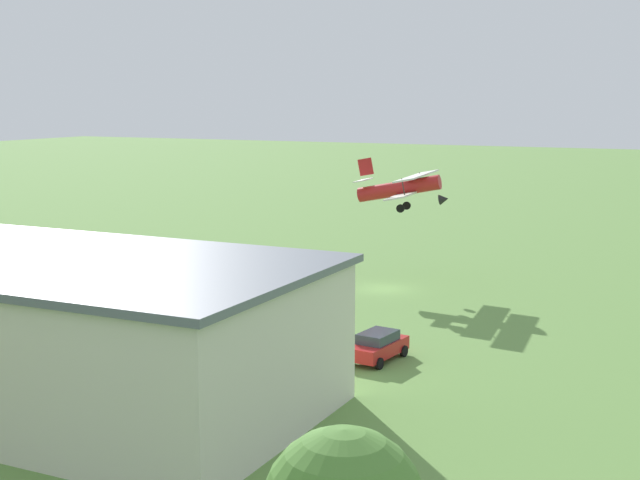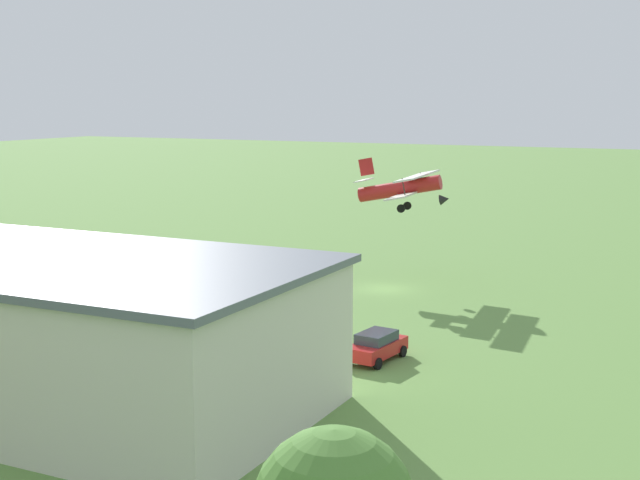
% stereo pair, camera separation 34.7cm
% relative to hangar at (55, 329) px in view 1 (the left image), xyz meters
% --- Properties ---
extents(ground_plane, '(400.00, 400.00, 0.00)m').
position_rel_hangar_xyz_m(ground_plane, '(-4.73, -30.32, -3.53)').
color(ground_plane, '#608C42').
extents(hangar, '(25.85, 14.20, 7.05)m').
position_rel_hangar_xyz_m(hangar, '(0.00, 0.00, 0.00)').
color(hangar, beige).
rests_on(hangar, ground_plane).
extents(biplane, '(7.46, 8.81, 4.10)m').
position_rel_hangar_xyz_m(biplane, '(-5.14, -33.02, 3.96)').
color(biplane, '#B21E1E').
extents(car_red, '(2.42, 4.34, 1.61)m').
position_rel_hangar_xyz_m(car_red, '(-11.30, -12.87, -2.69)').
color(car_red, red).
rests_on(car_red, ground_plane).
extents(car_grey, '(2.41, 4.32, 1.69)m').
position_rel_hangar_xyz_m(car_grey, '(11.21, -13.85, -2.66)').
color(car_grey, slate).
rests_on(car_grey, ground_plane).
extents(person_watching_takeoff, '(0.46, 0.46, 1.73)m').
position_rel_hangar_xyz_m(person_watching_takeoff, '(2.55, -17.88, -2.67)').
color(person_watching_takeoff, '#72338C').
rests_on(person_watching_takeoff, ground_plane).
extents(person_crossing_taxiway, '(0.40, 0.40, 1.78)m').
position_rel_hangar_xyz_m(person_crossing_taxiway, '(9.03, -10.89, -2.64)').
color(person_crossing_taxiway, orange).
rests_on(person_crossing_taxiway, ground_plane).
extents(person_at_fence_line, '(0.43, 0.43, 1.70)m').
position_rel_hangar_xyz_m(person_at_fence_line, '(5.16, -16.67, -2.68)').
color(person_at_fence_line, '#3F3F47').
rests_on(person_at_fence_line, ground_plane).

